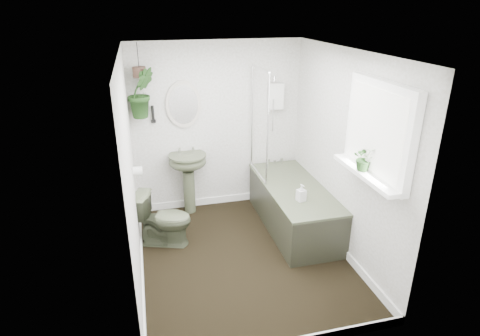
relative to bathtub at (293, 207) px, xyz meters
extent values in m
cube|color=black|center=(-0.80, -0.50, -0.30)|extent=(2.30, 2.80, 0.02)
cube|color=white|center=(-0.80, -0.50, 2.02)|extent=(2.30, 2.80, 0.02)
cube|color=white|center=(-0.80, 0.91, 0.86)|extent=(2.30, 0.02, 2.30)
cube|color=white|center=(-0.80, -1.91, 0.86)|extent=(2.30, 0.02, 2.30)
cube|color=white|center=(-1.96, -0.50, 0.86)|extent=(0.02, 2.80, 2.30)
cube|color=white|center=(0.36, -0.50, 0.86)|extent=(0.02, 2.80, 2.30)
cube|color=white|center=(-0.80, -0.50, -0.24)|extent=(2.30, 2.80, 0.10)
cube|color=white|center=(0.00, 0.84, 1.26)|extent=(0.20, 0.10, 0.35)
ellipsoid|color=beige|center=(-1.25, 0.87, 1.21)|extent=(0.46, 0.03, 0.62)
cylinder|color=black|center=(-1.65, 0.86, 1.11)|extent=(0.04, 0.04, 0.22)
cylinder|color=white|center=(-1.90, 0.20, 0.61)|extent=(0.11, 0.11, 0.11)
cube|color=white|center=(0.29, -1.20, 1.36)|extent=(0.08, 1.00, 0.90)
cube|color=white|center=(0.22, -1.20, 0.94)|extent=(0.18, 1.00, 0.04)
cube|color=white|center=(0.24, -1.20, 1.36)|extent=(0.01, 0.86, 0.76)
imported|color=#485039|center=(-1.65, 0.01, 0.04)|extent=(0.74, 0.56, 0.67)
imported|color=black|center=(0.21, -1.16, 1.08)|extent=(0.28, 0.26, 0.24)
imported|color=black|center=(-1.77, 0.75, 1.42)|extent=(0.40, 0.36, 0.62)
imported|color=black|center=(-0.08, -0.39, 0.39)|extent=(0.11, 0.11, 0.21)
cylinder|color=#4C3228|center=(-1.77, 0.75, 1.67)|extent=(0.16, 0.16, 0.12)
camera|label=1|loc=(-1.79, -4.28, 2.44)|focal=30.00mm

